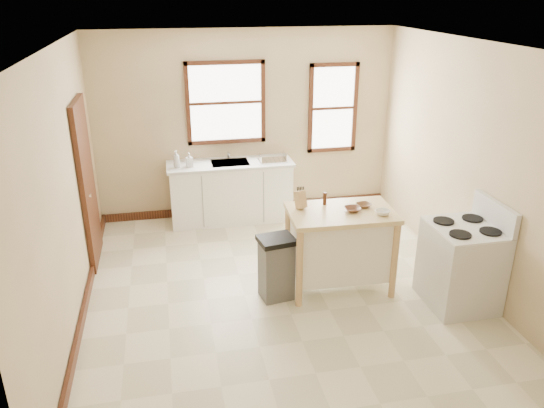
{
  "coord_description": "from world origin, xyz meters",
  "views": [
    {
      "loc": [
        -1.19,
        -5.26,
        3.33
      ],
      "look_at": [
        -0.03,
        0.4,
        0.96
      ],
      "focal_mm": 35.0,
      "sensor_mm": 36.0,
      "label": 1
    }
  ],
  "objects_px": {
    "soap_bottle_b": "(189,160)",
    "trash_bin": "(276,268)",
    "gas_stove": "(462,255)",
    "pepper_grinder": "(325,199)",
    "kitchen_island": "(339,249)",
    "bowl_a": "(353,209)",
    "dish_rack": "(272,157)",
    "bowl_c": "(383,212)",
    "knife_block": "(300,200)",
    "soap_bottle_a": "(176,159)",
    "bowl_b": "(364,205)"
  },
  "relations": [
    {
      "from": "soap_bottle_b",
      "to": "trash_bin",
      "type": "relative_size",
      "value": 0.27
    },
    {
      "from": "gas_stove",
      "to": "pepper_grinder",
      "type": "bearing_deg",
      "value": 148.29
    },
    {
      "from": "pepper_grinder",
      "to": "trash_bin",
      "type": "height_order",
      "value": "pepper_grinder"
    },
    {
      "from": "kitchen_island",
      "to": "bowl_a",
      "type": "bearing_deg",
      "value": -13.42
    },
    {
      "from": "gas_stove",
      "to": "dish_rack",
      "type": "bearing_deg",
      "value": 119.34
    },
    {
      "from": "kitchen_island",
      "to": "pepper_grinder",
      "type": "distance_m",
      "value": 0.62
    },
    {
      "from": "bowl_c",
      "to": "knife_block",
      "type": "bearing_deg",
      "value": 157.11
    },
    {
      "from": "dish_rack",
      "to": "gas_stove",
      "type": "xyz_separation_m",
      "value": [
        1.56,
        -2.78,
        -0.36
      ]
    },
    {
      "from": "soap_bottle_a",
      "to": "trash_bin",
      "type": "xyz_separation_m",
      "value": [
        0.99,
        -2.23,
        -0.67
      ]
    },
    {
      "from": "soap_bottle_a",
      "to": "trash_bin",
      "type": "relative_size",
      "value": 0.33
    },
    {
      "from": "knife_block",
      "to": "pepper_grinder",
      "type": "distance_m",
      "value": 0.31
    },
    {
      "from": "knife_block",
      "to": "bowl_a",
      "type": "bearing_deg",
      "value": -41.97
    },
    {
      "from": "dish_rack",
      "to": "gas_stove",
      "type": "height_order",
      "value": "gas_stove"
    },
    {
      "from": "soap_bottle_b",
      "to": "bowl_b",
      "type": "bearing_deg",
      "value": -58.65
    },
    {
      "from": "pepper_grinder",
      "to": "gas_stove",
      "type": "bearing_deg",
      "value": -31.71
    },
    {
      "from": "soap_bottle_b",
      "to": "bowl_a",
      "type": "distance_m",
      "value": 2.76
    },
    {
      "from": "dish_rack",
      "to": "kitchen_island",
      "type": "bearing_deg",
      "value": -90.43
    },
    {
      "from": "trash_bin",
      "to": "pepper_grinder",
      "type": "bearing_deg",
      "value": 16.43
    },
    {
      "from": "bowl_b",
      "to": "gas_stove",
      "type": "bearing_deg",
      "value": -36.0
    },
    {
      "from": "trash_bin",
      "to": "gas_stove",
      "type": "height_order",
      "value": "gas_stove"
    },
    {
      "from": "pepper_grinder",
      "to": "bowl_c",
      "type": "bearing_deg",
      "value": -37.05
    },
    {
      "from": "soap_bottle_a",
      "to": "knife_block",
      "type": "xyz_separation_m",
      "value": [
        1.32,
        -1.97,
        0.03
      ]
    },
    {
      "from": "kitchen_island",
      "to": "soap_bottle_b",
      "type": "bearing_deg",
      "value": 128.58
    },
    {
      "from": "dish_rack",
      "to": "trash_bin",
      "type": "distance_m",
      "value": 2.37
    },
    {
      "from": "bowl_a",
      "to": "gas_stove",
      "type": "height_order",
      "value": "gas_stove"
    },
    {
      "from": "kitchen_island",
      "to": "knife_block",
      "type": "relative_size",
      "value": 5.99
    },
    {
      "from": "soap_bottle_b",
      "to": "knife_block",
      "type": "relative_size",
      "value": 1.02
    },
    {
      "from": "soap_bottle_b",
      "to": "bowl_a",
      "type": "bearing_deg",
      "value": -62.55
    },
    {
      "from": "soap_bottle_b",
      "to": "gas_stove",
      "type": "distance_m",
      "value": 3.94
    },
    {
      "from": "dish_rack",
      "to": "kitchen_island",
      "type": "distance_m",
      "value": 2.25
    },
    {
      "from": "soap_bottle_b",
      "to": "bowl_a",
      "type": "height_order",
      "value": "soap_bottle_b"
    },
    {
      "from": "gas_stove",
      "to": "kitchen_island",
      "type": "bearing_deg",
      "value": 153.27
    },
    {
      "from": "dish_rack",
      "to": "knife_block",
      "type": "bearing_deg",
      "value": -102.16
    },
    {
      "from": "kitchen_island",
      "to": "pepper_grinder",
      "type": "relative_size",
      "value": 7.99
    },
    {
      "from": "soap_bottle_b",
      "to": "pepper_grinder",
      "type": "relative_size",
      "value": 1.35
    },
    {
      "from": "dish_rack",
      "to": "knife_block",
      "type": "height_order",
      "value": "knife_block"
    },
    {
      "from": "pepper_grinder",
      "to": "bowl_a",
      "type": "xyz_separation_m",
      "value": [
        0.25,
        -0.25,
        -0.05
      ]
    },
    {
      "from": "soap_bottle_b",
      "to": "bowl_c",
      "type": "distance_m",
      "value": 3.07
    },
    {
      "from": "knife_block",
      "to": "pepper_grinder",
      "type": "bearing_deg",
      "value": -12.45
    },
    {
      "from": "gas_stove",
      "to": "soap_bottle_a",
      "type": "bearing_deg",
      "value": 137.22
    },
    {
      "from": "knife_block",
      "to": "trash_bin",
      "type": "relative_size",
      "value": 0.26
    },
    {
      "from": "soap_bottle_a",
      "to": "soap_bottle_b",
      "type": "height_order",
      "value": "soap_bottle_a"
    },
    {
      "from": "pepper_grinder",
      "to": "trash_bin",
      "type": "relative_size",
      "value": 0.2
    },
    {
      "from": "trash_bin",
      "to": "knife_block",
      "type": "bearing_deg",
      "value": 28.11
    },
    {
      "from": "soap_bottle_a",
      "to": "gas_stove",
      "type": "relative_size",
      "value": 0.21
    },
    {
      "from": "bowl_b",
      "to": "trash_bin",
      "type": "bearing_deg",
      "value": -172.2
    },
    {
      "from": "soap_bottle_b",
      "to": "pepper_grinder",
      "type": "bearing_deg",
      "value": -63.57
    },
    {
      "from": "kitchen_island",
      "to": "gas_stove",
      "type": "height_order",
      "value": "gas_stove"
    },
    {
      "from": "knife_block",
      "to": "bowl_a",
      "type": "relative_size",
      "value": 1.09
    },
    {
      "from": "bowl_a",
      "to": "knife_block",
      "type": "bearing_deg",
      "value": 160.3
    }
  ]
}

